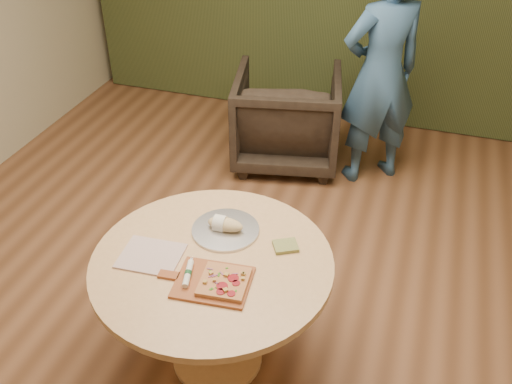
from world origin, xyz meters
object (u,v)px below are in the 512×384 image
at_px(flatbread_pizza, 224,282).
at_px(bread_roll, 224,224).
at_px(serving_tray, 226,230).
at_px(pizza_paddle, 211,282).
at_px(cutlery_roll, 188,274).
at_px(armchair, 287,114).
at_px(person_standing, 381,74).
at_px(pedestal_table, 213,280).

height_order(flatbread_pizza, bread_roll, bread_roll).
distance_m(serving_tray, bread_roll, 0.04).
relative_size(pizza_paddle, serving_tray, 1.29).
xyz_separation_m(flatbread_pizza, cutlery_roll, (-0.18, -0.00, 0.00)).
distance_m(armchair, person_standing, 0.86).
xyz_separation_m(serving_tray, bread_roll, (-0.01, 0.00, 0.04)).
bearing_deg(bread_roll, pedestal_table, -84.26).
height_order(pedestal_table, cutlery_roll, cutlery_roll).
distance_m(cutlery_roll, bread_roll, 0.39).
height_order(armchair, person_standing, person_standing).
distance_m(pizza_paddle, armchair, 2.39).
distance_m(cutlery_roll, serving_tray, 0.39).
bearing_deg(pizza_paddle, person_standing, 73.58).
relative_size(pizza_paddle, flatbread_pizza, 1.91).
xyz_separation_m(serving_tray, person_standing, (0.53, 1.94, 0.15)).
relative_size(pedestal_table, armchair, 1.37).
relative_size(pedestal_table, person_standing, 0.67).
distance_m(pedestal_table, serving_tray, 0.28).
xyz_separation_m(pedestal_table, armchair, (-0.21, 2.20, -0.17)).
xyz_separation_m(flatbread_pizza, person_standing, (0.39, 2.33, 0.13)).
bearing_deg(flatbread_pizza, pedestal_table, 128.98).
bearing_deg(serving_tray, flatbread_pizza, -70.28).
xyz_separation_m(serving_tray, armchair, (-0.20, 1.97, -0.32)).
distance_m(pizza_paddle, serving_tray, 0.39).
bearing_deg(armchair, person_standing, 166.16).
height_order(bread_roll, person_standing, person_standing).
height_order(pedestal_table, bread_roll, bread_roll).
xyz_separation_m(pedestal_table, bread_roll, (-0.02, 0.23, 0.18)).
relative_size(flatbread_pizza, person_standing, 0.13).
distance_m(pedestal_table, bread_roll, 0.30).
bearing_deg(flatbread_pizza, armchair, 98.14).
distance_m(serving_tray, person_standing, 2.02).
height_order(bread_roll, armchair, armchair).
bearing_deg(bread_roll, cutlery_roll, -95.09).
xyz_separation_m(pedestal_table, cutlery_roll, (-0.06, -0.16, 0.17)).
bearing_deg(armchair, serving_tray, 84.04).
bearing_deg(pedestal_table, serving_tray, 93.57).
xyz_separation_m(pedestal_table, flatbread_pizza, (0.12, -0.15, 0.17)).
distance_m(bread_roll, armchair, 2.01).
xyz_separation_m(flatbread_pizza, bread_roll, (-0.15, 0.38, 0.02)).
bearing_deg(person_standing, cutlery_roll, 39.98).
height_order(flatbread_pizza, armchair, armchair).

